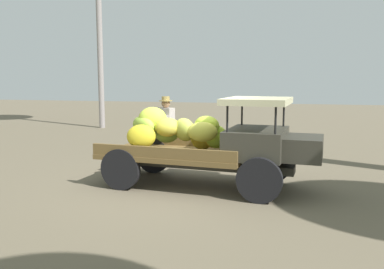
{
  "coord_description": "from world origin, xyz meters",
  "views": [
    {
      "loc": [
        2.27,
        -8.02,
        2.22
      ],
      "look_at": [
        0.17,
        0.09,
        1.08
      ],
      "focal_mm": 38.1,
      "sensor_mm": 36.0,
      "label": 1
    }
  ],
  "objects_px": {
    "truck": "(213,143)",
    "farmer": "(166,127)",
    "loose_banana_bunch": "(190,157)",
    "wooden_crate": "(121,162)"
  },
  "relations": [
    {
      "from": "farmer",
      "to": "loose_banana_bunch",
      "type": "distance_m",
      "value": 1.19
    },
    {
      "from": "wooden_crate",
      "to": "loose_banana_bunch",
      "type": "distance_m",
      "value": 1.95
    },
    {
      "from": "loose_banana_bunch",
      "to": "farmer",
      "type": "bearing_deg",
      "value": -125.01
    },
    {
      "from": "truck",
      "to": "farmer",
      "type": "height_order",
      "value": "truck"
    },
    {
      "from": "wooden_crate",
      "to": "truck",
      "type": "bearing_deg",
      "value": -20.89
    },
    {
      "from": "truck",
      "to": "farmer",
      "type": "xyz_separation_m",
      "value": [
        -1.56,
        1.65,
        0.09
      ]
    },
    {
      "from": "truck",
      "to": "loose_banana_bunch",
      "type": "bearing_deg",
      "value": 119.7
    },
    {
      "from": "farmer",
      "to": "wooden_crate",
      "type": "bearing_deg",
      "value": -33.83
    },
    {
      "from": "truck",
      "to": "wooden_crate",
      "type": "distance_m",
      "value": 2.76
    },
    {
      "from": "truck",
      "to": "wooden_crate",
      "type": "xyz_separation_m",
      "value": [
        -2.49,
        0.95,
        -0.74
      ]
    }
  ]
}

